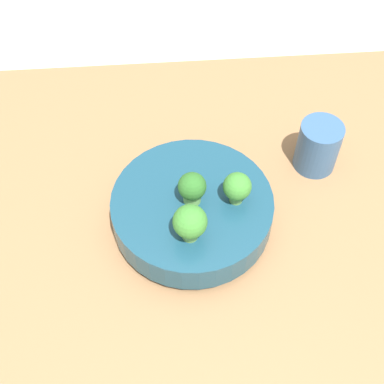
# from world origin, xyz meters

# --- Properties ---
(ground_plane) EXTENTS (6.00, 6.00, 0.00)m
(ground_plane) POSITION_xyz_m (0.00, 0.00, 0.00)
(ground_plane) COLOR beige
(table) EXTENTS (0.85, 0.86, 0.03)m
(table) POSITION_xyz_m (0.00, 0.00, 0.02)
(table) COLOR olive
(table) RESTS_ON ground_plane
(bowl) EXTENTS (0.26, 0.26, 0.07)m
(bowl) POSITION_xyz_m (-0.00, -0.04, 0.07)
(bowl) COLOR navy
(bowl) RESTS_ON table
(broccoli_floret_back) EXTENTS (0.05, 0.05, 0.06)m
(broccoli_floret_back) POSITION_xyz_m (0.01, 0.03, 0.13)
(broccoli_floret_back) COLOR #609347
(broccoli_floret_back) RESTS_ON bowl
(broccoli_floret_right) EXTENTS (0.05, 0.05, 0.07)m
(broccoli_floret_right) POSITION_xyz_m (0.07, -0.04, 0.14)
(broccoli_floret_right) COLOR #609347
(broccoli_floret_right) RESTS_ON bowl
(broccoli_floret_center) EXTENTS (0.05, 0.05, 0.06)m
(broccoli_floret_center) POSITION_xyz_m (-0.00, -0.04, 0.13)
(broccoli_floret_center) COLOR #6BA34C
(broccoli_floret_center) RESTS_ON bowl
(cup) EXTENTS (0.08, 0.08, 0.10)m
(cup) POSITION_xyz_m (-0.12, 0.20, 0.08)
(cup) COLOR #33567F
(cup) RESTS_ON table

